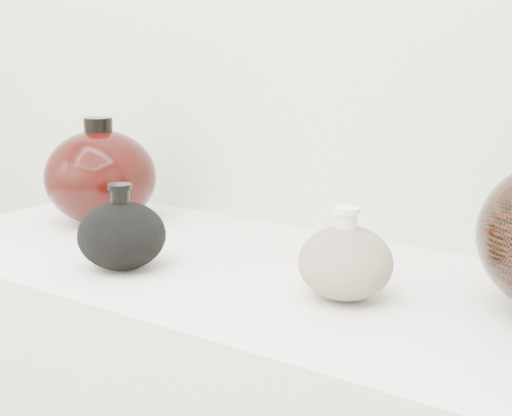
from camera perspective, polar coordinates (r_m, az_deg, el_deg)
The scene contains 3 objects.
black_gourd_vase at distance 1.09m, azimuth -10.68°, elevation -2.10°, with size 0.17×0.17×0.13m.
cream_gourd_vase at distance 0.95m, azimuth 7.17°, elevation -4.30°, with size 0.15×0.15×0.12m.
left_round_pot at distance 1.37m, azimuth -12.32°, elevation 2.48°, with size 0.24×0.24×0.20m.
Camera 1 is at (0.61, 0.11, 1.23)m, focal length 50.00 mm.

